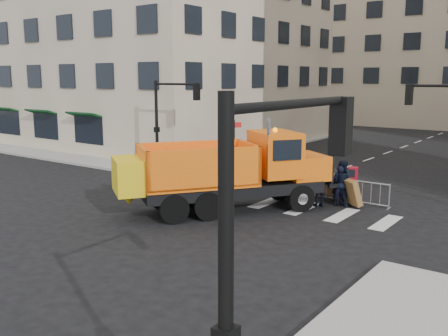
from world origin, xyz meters
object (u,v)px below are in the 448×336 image
Objects in this scene: cop_b at (342,183)px; cop_c at (320,187)px; cop_a at (339,186)px; worker at (160,160)px; plow_truck at (226,170)px; newspaper_box at (353,178)px.

cop_c is (-0.66, -0.76, -0.14)m from cop_b.
cop_a is 10.63m from worker.
plow_truck is 9.02× the size of newspaper_box.
cop_a is 0.18m from cop_b.
plow_truck is 5.76× the size of cop_c.
plow_truck is 5.22m from cop_b.
plow_truck is 7.25m from newspaper_box.
cop_b is (3.52, 3.78, -0.76)m from plow_truck.
cop_b is 10.68m from worker.
cop_a is 1.64× the size of newspaper_box.
cop_b is at bearing -140.41° from cop_a.
cop_c is at bearing 12.96° from cop_a.
newspaper_box is (-0.54, 2.90, -0.20)m from cop_a.
plow_truck is 5.50× the size of cop_a.
newspaper_box is at bearing -77.27° from cop_b.
plow_truck is at bearing -135.26° from newspaper_box.
newspaper_box is at bearing 13.62° from worker.
cop_c is at bearing -112.38° from newspaper_box.
cop_a reaches higher than newspaper_box.
cop_a is 1.03× the size of worker.
cop_a is at bearing -8.75° from plow_truck.
worker is at bearing 175.31° from newspaper_box.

